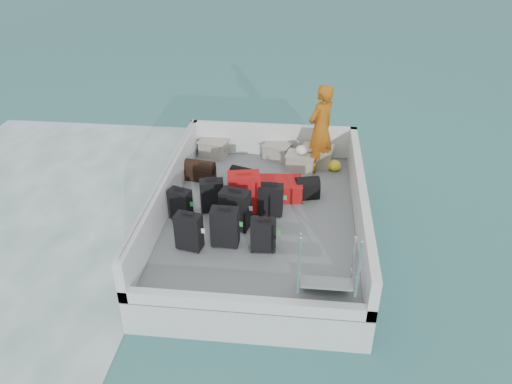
% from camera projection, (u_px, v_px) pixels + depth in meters
% --- Properties ---
extents(ground, '(160.00, 160.00, 0.00)m').
position_uv_depth(ground, '(261.00, 241.00, 9.36)').
color(ground, '#175150').
rests_on(ground, ground).
extents(wake_foam, '(10.00, 10.00, 0.00)m').
position_uv_depth(wake_foam, '(19.00, 226.00, 9.79)').
color(wake_foam, white).
rests_on(wake_foam, ground).
extents(ferry_hull, '(3.60, 5.00, 0.60)m').
position_uv_depth(ferry_hull, '(262.00, 228.00, 9.20)').
color(ferry_hull, silver).
rests_on(ferry_hull, ground).
extents(deck, '(3.30, 4.70, 0.02)m').
position_uv_depth(deck, '(262.00, 214.00, 9.04)').
color(deck, slate).
rests_on(deck, ferry_hull).
extents(deck_fittings, '(3.60, 5.00, 0.90)m').
position_uv_depth(deck_fittings, '(280.00, 207.00, 8.54)').
color(deck_fittings, silver).
rests_on(deck_fittings, deck).
extents(suitcase_0, '(0.46, 0.31, 0.65)m').
position_uv_depth(suitcase_0, '(189.00, 232.00, 8.00)').
color(suitcase_0, black).
rests_on(suitcase_0, deck).
extents(suitcase_1, '(0.44, 0.33, 0.59)m').
position_uv_depth(suitcase_1, '(180.00, 205.00, 8.76)').
color(suitcase_1, black).
rests_on(suitcase_1, deck).
extents(suitcase_2, '(0.47, 0.34, 0.61)m').
position_uv_depth(suitcase_2, '(212.00, 196.00, 8.99)').
color(suitcase_2, black).
rests_on(suitcase_2, deck).
extents(suitcase_3, '(0.45, 0.27, 0.68)m').
position_uv_depth(suitcase_3, '(225.00, 227.00, 8.07)').
color(suitcase_3, black).
rests_on(suitcase_3, deck).
extents(suitcase_4, '(0.55, 0.40, 0.72)m').
position_uv_depth(suitcase_4, '(235.00, 210.00, 8.49)').
color(suitcase_4, black).
rests_on(suitcase_4, deck).
extents(suitcase_5, '(0.62, 0.44, 0.77)m').
position_uv_depth(suitcase_5, '(244.00, 193.00, 8.91)').
color(suitcase_5, '#AB140D').
rests_on(suitcase_5, deck).
extents(suitcase_6, '(0.42, 0.27, 0.57)m').
position_uv_depth(suitcase_6, '(263.00, 236.00, 7.98)').
color(suitcase_6, black).
rests_on(suitcase_6, deck).
extents(suitcase_7, '(0.43, 0.25, 0.60)m').
position_uv_depth(suitcase_7, '(271.00, 200.00, 8.87)').
color(suitcase_7, black).
rests_on(suitcase_7, deck).
extents(suitcase_8, '(0.91, 0.64, 0.34)m').
position_uv_depth(suitcase_8, '(279.00, 189.00, 9.47)').
color(suitcase_8, '#AB140D').
rests_on(suitcase_8, deck).
extents(duffel_0, '(0.64, 0.39, 0.32)m').
position_uv_depth(duffel_0, '(200.00, 172.00, 10.05)').
color(duffel_0, black).
rests_on(duffel_0, deck).
extents(duffel_1, '(0.58, 0.45, 0.32)m').
position_uv_depth(duffel_1, '(243.00, 179.00, 9.79)').
color(duffel_1, black).
rests_on(duffel_1, deck).
extents(duffel_2, '(0.50, 0.40, 0.32)m').
position_uv_depth(duffel_2, '(307.00, 189.00, 9.47)').
color(duffel_2, black).
rests_on(duffel_2, deck).
extents(crate_0, '(0.65, 0.52, 0.34)m').
position_uv_depth(crate_0, '(214.00, 149.00, 10.94)').
color(crate_0, '#A9A293').
rests_on(crate_0, deck).
extents(crate_1, '(0.62, 0.51, 0.32)m').
position_uv_depth(crate_1, '(277.00, 152.00, 10.82)').
color(crate_1, '#A9A293').
rests_on(crate_1, deck).
extents(crate_2, '(0.63, 0.48, 0.34)m').
position_uv_depth(crate_2, '(301.00, 162.00, 10.38)').
color(crate_2, '#A9A293').
rests_on(crate_2, deck).
extents(crate_3, '(0.68, 0.52, 0.37)m').
position_uv_depth(crate_3, '(317.00, 156.00, 10.58)').
color(crate_3, '#A9A293').
rests_on(crate_3, deck).
extents(yellow_bag, '(0.28, 0.26, 0.22)m').
position_uv_depth(yellow_bag, '(334.00, 165.00, 10.40)').
color(yellow_bag, yellow).
rests_on(yellow_bag, deck).
extents(white_bag, '(0.24, 0.24, 0.18)m').
position_uv_depth(white_bag, '(301.00, 151.00, 10.25)').
color(white_bag, white).
rests_on(white_bag, crate_2).
extents(passenger, '(0.78, 0.80, 1.85)m').
position_uv_depth(passenger, '(321.00, 129.00, 10.00)').
color(passenger, orange).
rests_on(passenger, deck).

